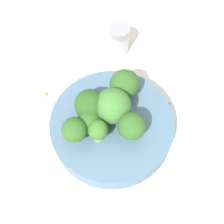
% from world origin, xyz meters
% --- Properties ---
extents(ground_plane, '(3.00, 3.00, 0.00)m').
position_xyz_m(ground_plane, '(0.00, 0.00, 0.00)').
color(ground_plane, silver).
extents(bowl, '(0.21, 0.21, 0.04)m').
position_xyz_m(bowl, '(0.00, 0.00, 0.02)').
color(bowl, slate).
rests_on(bowl, ground_plane).
extents(broccoli_floret_0, '(0.06, 0.06, 0.07)m').
position_xyz_m(broccoli_floret_0, '(-0.00, -0.01, 0.07)').
color(broccoli_floret_0, '#84AD66').
rests_on(broccoli_floret_0, bowl).
extents(broccoli_floret_1, '(0.04, 0.04, 0.06)m').
position_xyz_m(broccoli_floret_1, '(0.05, 0.04, 0.07)').
color(broccoli_floret_1, '#84AD66').
rests_on(broccoli_floret_1, bowl).
extents(broccoli_floret_2, '(0.03, 0.03, 0.05)m').
position_xyz_m(broccoli_floret_2, '(0.02, 0.03, 0.07)').
color(broccoli_floret_2, '#84AD66').
rests_on(broccoli_floret_2, bowl).
extents(broccoli_floret_3, '(0.05, 0.05, 0.06)m').
position_xyz_m(broccoli_floret_3, '(0.04, -0.01, 0.07)').
color(broccoli_floret_3, '#7A9E5B').
rests_on(broccoli_floret_3, bowl).
extents(broccoli_floret_4, '(0.04, 0.04, 0.06)m').
position_xyz_m(broccoli_floret_4, '(-0.03, 0.02, 0.07)').
color(broccoli_floret_4, '#8EB770').
rests_on(broccoli_floret_4, bowl).
extents(broccoli_floret_5, '(0.04, 0.04, 0.05)m').
position_xyz_m(broccoli_floret_5, '(0.03, 0.02, 0.06)').
color(broccoli_floret_5, '#84AD66').
rests_on(broccoli_floret_5, bowl).
extents(broccoli_floret_6, '(0.05, 0.05, 0.06)m').
position_xyz_m(broccoli_floret_6, '(-0.01, -0.06, 0.07)').
color(broccoli_floret_6, '#7A9E5B').
rests_on(broccoli_floret_6, bowl).
extents(pepper_shaker, '(0.04, 0.04, 0.06)m').
position_xyz_m(pepper_shaker, '(0.01, -0.19, 0.03)').
color(pepper_shaker, '#B2B7BC').
rests_on(pepper_shaker, ground_plane).
extents(almond_crumb_0, '(0.01, 0.00, 0.01)m').
position_xyz_m(almond_crumb_0, '(-0.03, -0.18, 0.00)').
color(almond_crumb_0, tan).
rests_on(almond_crumb_0, ground_plane).
extents(almond_crumb_1, '(0.01, 0.01, 0.01)m').
position_xyz_m(almond_crumb_1, '(-0.10, -0.07, 0.00)').
color(almond_crumb_1, olive).
rests_on(almond_crumb_1, ground_plane).
extents(almond_crumb_2, '(0.01, 0.01, 0.01)m').
position_xyz_m(almond_crumb_2, '(0.14, -0.06, 0.00)').
color(almond_crumb_2, tan).
rests_on(almond_crumb_2, ground_plane).
extents(almond_crumb_3, '(0.01, 0.01, 0.01)m').
position_xyz_m(almond_crumb_3, '(0.14, -0.05, 0.00)').
color(almond_crumb_3, tan).
rests_on(almond_crumb_3, ground_plane).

